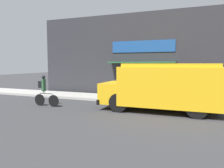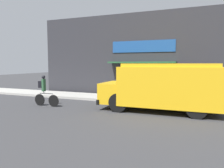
% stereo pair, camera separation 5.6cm
% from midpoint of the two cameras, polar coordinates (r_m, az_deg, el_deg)
% --- Properties ---
extents(ground_plane, '(70.00, 70.00, 0.00)m').
position_cam_midpoint_polar(ground_plane, '(12.25, 9.93, -5.41)').
color(ground_plane, '#38383A').
extents(sidewalk, '(28.00, 2.15, 0.15)m').
position_cam_midpoint_polar(sidewalk, '(13.27, 10.94, -4.27)').
color(sidewalk, '#ADAAA3').
rests_on(sidewalk, ground_plane).
extents(storefront, '(17.58, 0.92, 5.65)m').
position_cam_midpoint_polar(storefront, '(14.57, 12.19, 7.40)').
color(storefront, '#2D2D33').
rests_on(storefront, ground_plane).
extents(school_bus, '(5.61, 2.75, 2.27)m').
position_cam_midpoint_polar(school_bus, '(10.64, 13.49, -0.54)').
color(school_bus, yellow).
rests_on(school_bus, ground_plane).
extents(cyclist, '(1.54, 0.20, 1.65)m').
position_cam_midpoint_polar(cyclist, '(12.21, -17.10, -1.83)').
color(cyclist, black).
rests_on(cyclist, ground_plane).
extents(trash_bin, '(0.60, 0.60, 0.84)m').
position_cam_midpoint_polar(trash_bin, '(13.52, 25.28, -2.40)').
color(trash_bin, '#38383D').
rests_on(trash_bin, sidewalk).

